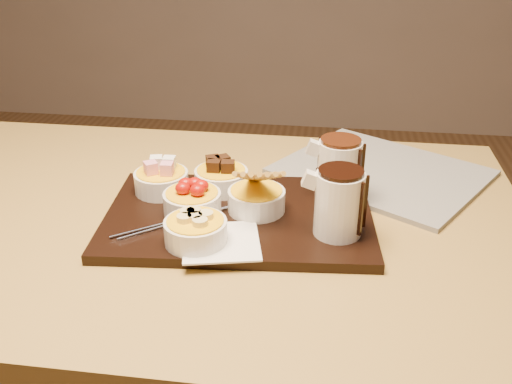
# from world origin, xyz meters

# --- Properties ---
(dining_table) EXTENTS (1.20, 0.80, 0.75)m
(dining_table) POSITION_xyz_m (0.00, 0.00, 0.65)
(dining_table) COLOR #A4823C
(dining_table) RESTS_ON ground
(serving_board) EXTENTS (0.48, 0.34, 0.02)m
(serving_board) POSITION_xyz_m (0.09, -0.02, 0.76)
(serving_board) COLOR black
(serving_board) RESTS_ON dining_table
(napkin) EXTENTS (0.14, 0.14, 0.00)m
(napkin) POSITION_xyz_m (0.08, -0.12, 0.77)
(napkin) COLOR white
(napkin) RESTS_ON serving_board
(bowl_marshmallows) EXTENTS (0.10, 0.10, 0.04)m
(bowl_marshmallows) POSITION_xyz_m (-0.07, 0.04, 0.79)
(bowl_marshmallows) COLOR silver
(bowl_marshmallows) RESTS_ON serving_board
(bowl_cake) EXTENTS (0.10, 0.10, 0.04)m
(bowl_cake) POSITION_xyz_m (0.04, 0.07, 0.79)
(bowl_cake) COLOR silver
(bowl_cake) RESTS_ON serving_board
(bowl_strawberries) EXTENTS (0.10, 0.10, 0.04)m
(bowl_strawberries) POSITION_xyz_m (0.01, -0.03, 0.79)
(bowl_strawberries) COLOR silver
(bowl_strawberries) RESTS_ON serving_board
(bowl_biscotti) EXTENTS (0.10, 0.10, 0.04)m
(bowl_biscotti) POSITION_xyz_m (0.12, -0.01, 0.79)
(bowl_biscotti) COLOR silver
(bowl_biscotti) RESTS_ON serving_board
(bowl_bananas) EXTENTS (0.10, 0.10, 0.04)m
(bowl_bananas) POSITION_xyz_m (0.04, -0.12, 0.79)
(bowl_bananas) COLOR silver
(bowl_bananas) RESTS_ON serving_board
(pitcher_dark_chocolate) EXTENTS (0.08, 0.08, 0.11)m
(pitcher_dark_chocolate) POSITION_xyz_m (0.26, -0.07, 0.82)
(pitcher_dark_chocolate) COLOR silver
(pitcher_dark_chocolate) RESTS_ON serving_board
(pitcher_milk_chocolate) EXTENTS (0.08, 0.08, 0.11)m
(pitcher_milk_chocolate) POSITION_xyz_m (0.26, 0.06, 0.82)
(pitcher_milk_chocolate) COLOR silver
(pitcher_milk_chocolate) RESTS_ON serving_board
(fondue_skewers) EXTENTS (0.18, 0.23, 0.01)m
(fondue_skewers) POSITION_xyz_m (0.00, -0.06, 0.77)
(fondue_skewers) COLOR silver
(fondue_skewers) RESTS_ON serving_board
(newspaper) EXTENTS (0.49, 0.46, 0.01)m
(newspaper) POSITION_xyz_m (0.35, 0.21, 0.76)
(newspaper) COLOR beige
(newspaper) RESTS_ON dining_table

